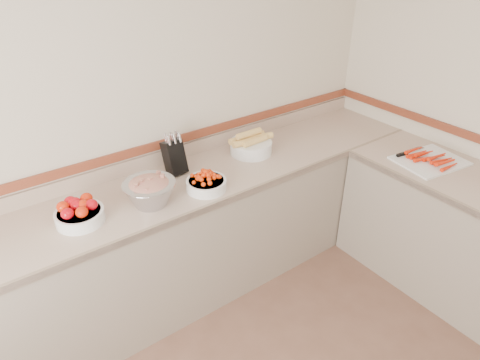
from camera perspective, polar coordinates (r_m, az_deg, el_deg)
back_wall at (r=2.84m, az=-13.74°, el=8.51°), size 4.00×0.00×4.00m
counter_back at (r=3.00m, az=-9.21°, el=-8.46°), size 4.00×0.65×1.08m
knife_block at (r=2.87m, az=-8.76°, el=3.13°), size 0.13×0.16×0.30m
tomato_bowl at (r=2.55m, az=-20.66°, el=-4.08°), size 0.27×0.27×0.13m
cherry_tomato_bowl at (r=2.69m, az=-4.54°, el=-0.35°), size 0.26×0.26×0.14m
corn_bowl at (r=3.12m, az=1.46°, el=4.74°), size 0.34×0.31×0.18m
rhubarb_bowl at (r=2.57m, az=-11.94°, el=-1.41°), size 0.31×0.31×0.18m
cutting_board at (r=3.30m, az=24.02°, el=2.52°), size 0.51×0.42×0.07m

